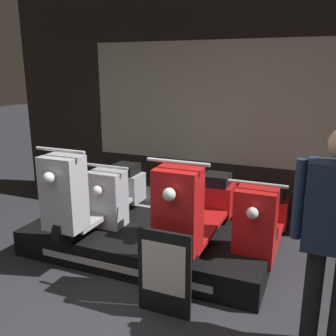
{
  "coord_description": "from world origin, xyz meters",
  "views": [
    {
      "loc": [
        1.49,
        -2.01,
        2.02
      ],
      "look_at": [
        -0.08,
        1.74,
        0.94
      ],
      "focal_mm": 40.0,
      "sensor_mm": 36.0,
      "label": 1
    }
  ],
  "objects": [
    {
      "name": "display_platform",
      "position": [
        -0.21,
        1.45,
        0.14
      ],
      "size": [
        2.69,
        1.25,
        0.29
      ],
      "color": "black",
      "rests_on": "ground_plane"
    },
    {
      "name": "scooter_backrow_2",
      "position": [
        0.97,
        1.95,
        0.38
      ],
      "size": [
        0.56,
        1.69,
        1.0
      ],
      "color": "black",
      "rests_on": "ground_plane"
    },
    {
      "name": "person_right_browsing",
      "position": [
        1.63,
        0.63,
        0.98
      ],
      "size": [
        0.58,
        0.24,
        1.66
      ],
      "color": "black",
      "rests_on": "ground_plane"
    },
    {
      "name": "scooter_backrow_1",
      "position": [
        0.14,
        1.95,
        0.38
      ],
      "size": [
        0.56,
        1.69,
        1.0
      ],
      "color": "black",
      "rests_on": "ground_plane"
    },
    {
      "name": "shop_wall_back",
      "position": [
        0.0,
        3.16,
        1.6
      ],
      "size": [
        6.66,
        0.09,
        3.2
      ],
      "color": "#28231E",
      "rests_on": "ground_plane"
    },
    {
      "name": "scooter_display_right",
      "position": [
        0.39,
        1.36,
        0.67
      ],
      "size": [
        0.56,
        1.69,
        1.0
      ],
      "color": "black",
      "rests_on": "display_platform"
    },
    {
      "name": "price_sign_board",
      "position": [
        0.39,
        0.53,
        0.38
      ],
      "size": [
        0.47,
        0.04,
        0.76
      ],
      "color": "black",
      "rests_on": "ground_plane"
    },
    {
      "name": "scooter_display_left",
      "position": [
        -0.82,
        1.36,
        0.67
      ],
      "size": [
        0.56,
        1.69,
        1.0
      ],
      "color": "black",
      "rests_on": "display_platform"
    },
    {
      "name": "scooter_backrow_0",
      "position": [
        -0.69,
        1.95,
        0.38
      ],
      "size": [
        0.56,
        1.69,
        1.0
      ],
      "color": "black",
      "rests_on": "ground_plane"
    }
  ]
}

